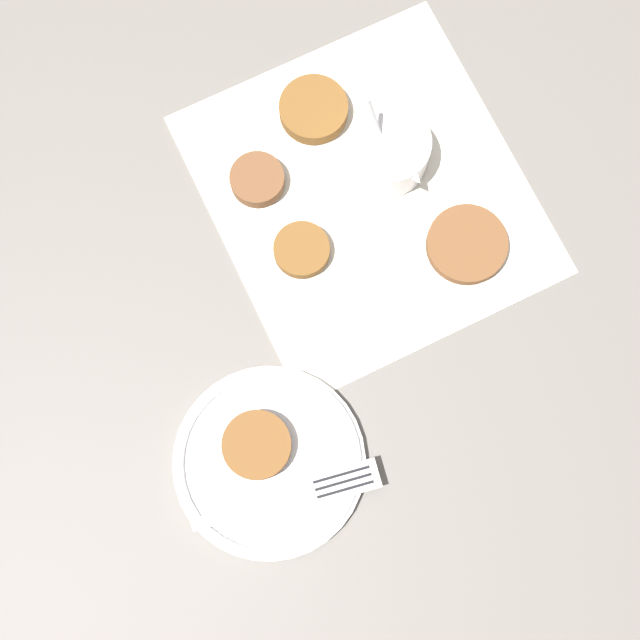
{
  "coord_description": "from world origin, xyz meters",
  "views": [
    {
      "loc": [
        0.2,
        -0.21,
        0.88
      ],
      "look_at": [
        0.06,
        -0.1,
        0.02
      ],
      "focal_mm": 50.0,
      "sensor_mm": 36.0,
      "label": 1
    }
  ],
  "objects_px": {
    "sauce_bowl": "(388,152)",
    "fritter_on_plate": "(257,445)",
    "serving_plate": "(269,462)",
    "fork": "(307,492)"
  },
  "relations": [
    {
      "from": "sauce_bowl",
      "to": "fork",
      "type": "bearing_deg",
      "value": -50.13
    },
    {
      "from": "serving_plate",
      "to": "fritter_on_plate",
      "type": "distance_m",
      "value": 0.02
    },
    {
      "from": "sauce_bowl",
      "to": "fritter_on_plate",
      "type": "relative_size",
      "value": 1.47
    },
    {
      "from": "serving_plate",
      "to": "fork",
      "type": "bearing_deg",
      "value": 14.52
    },
    {
      "from": "sauce_bowl",
      "to": "fritter_on_plate",
      "type": "distance_m",
      "value": 0.33
    },
    {
      "from": "serving_plate",
      "to": "fork",
      "type": "relative_size",
      "value": 1.05
    },
    {
      "from": "serving_plate",
      "to": "fritter_on_plate",
      "type": "height_order",
      "value": "fritter_on_plate"
    },
    {
      "from": "sauce_bowl",
      "to": "serving_plate",
      "type": "xyz_separation_m",
      "value": [
        0.18,
        -0.28,
        -0.02
      ]
    },
    {
      "from": "sauce_bowl",
      "to": "serving_plate",
      "type": "distance_m",
      "value": 0.34
    },
    {
      "from": "sauce_bowl",
      "to": "fritter_on_plate",
      "type": "height_order",
      "value": "sauce_bowl"
    }
  ]
}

